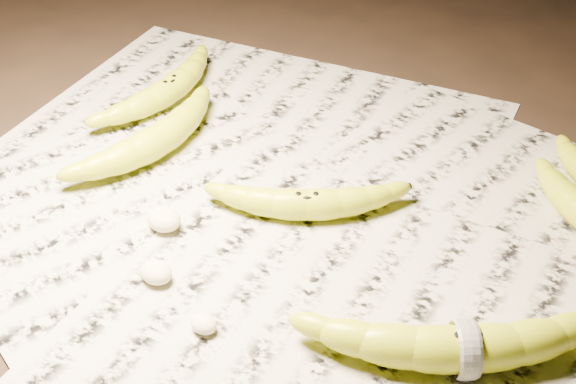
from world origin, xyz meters
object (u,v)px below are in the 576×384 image
Objects in this scene: banana_left_b at (158,137)px; banana_center at (307,202)px; banana_left_a at (169,87)px; banana_taped at (465,346)px.

banana_center is (0.21, 0.01, -0.00)m from banana_left_b.
banana_taped is (0.50, -0.17, 0.00)m from banana_left_a.
banana_center is 0.74× the size of banana_taped.
banana_left_b is (0.07, -0.09, 0.00)m from banana_left_a.
banana_center is (0.28, -0.08, -0.00)m from banana_left_a.
banana_taped is (0.22, -0.08, 0.00)m from banana_center.
banana_taped reaches higher than banana_center.
banana_center is at bearing -88.05° from banana_left_b.
banana_left_b is at bearing 144.85° from banana_center.
banana_left_a reaches higher than banana_center.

